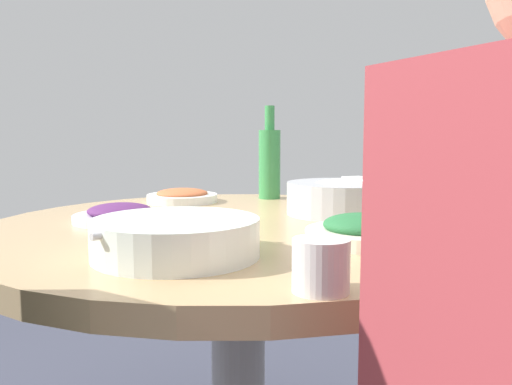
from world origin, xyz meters
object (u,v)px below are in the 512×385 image
at_px(soup_bowl, 176,239).
at_px(dish_tofu_braise, 182,196).
at_px(tea_cup_near, 321,265).
at_px(tea_cup_far, 443,207).
at_px(green_bottle, 270,161).
at_px(round_dining_table, 238,271).
at_px(dish_eggplant, 120,214).
at_px(rice_bowl, 341,197).
at_px(dish_greens, 362,231).

bearing_deg(soup_bowl, dish_tofu_braise, 170.04).
height_order(tea_cup_near, tea_cup_far, tea_cup_near).
height_order(dish_tofu_braise, green_bottle, green_bottle).
distance_m(round_dining_table, dish_eggplant, 0.31).
distance_m(rice_bowl, dish_greens, 0.35).
xyz_separation_m(soup_bowl, green_bottle, (-0.71, 0.40, 0.09)).
xyz_separation_m(rice_bowl, green_bottle, (-0.36, -0.07, 0.07)).
xyz_separation_m(dish_greens, tea_cup_far, (-0.20, 0.33, 0.00)).
relative_size(rice_bowl, green_bottle, 0.95).
distance_m(dish_greens, tea_cup_far, 0.39).
bearing_deg(round_dining_table, soup_bowl, -32.93).
height_order(soup_bowl, tea_cup_near, tea_cup_near).
distance_m(rice_bowl, soup_bowl, 0.59).
bearing_deg(tea_cup_far, round_dining_table, -97.89).
xyz_separation_m(soup_bowl, dish_eggplant, (-0.39, -0.07, -0.01)).
height_order(dish_eggplant, green_bottle, green_bottle).
relative_size(soup_bowl, tea_cup_near, 3.70).
distance_m(dish_greens, tea_cup_near, 0.34).
distance_m(tea_cup_near, tea_cup_far, 0.71).
xyz_separation_m(dish_tofu_braise, tea_cup_near, (0.95, 0.03, 0.02)).
bearing_deg(green_bottle, soup_bowl, -29.72).
distance_m(dish_tofu_braise, green_bottle, 0.30).
relative_size(soup_bowl, dish_tofu_braise, 1.33).
height_order(dish_greens, tea_cup_near, tea_cup_near).
bearing_deg(dish_tofu_braise, dish_greens, 18.87).
bearing_deg(soup_bowl, round_dining_table, 147.07).
distance_m(green_bottle, tea_cup_near, 0.99).
relative_size(dish_tofu_braise, tea_cup_far, 3.06).
bearing_deg(tea_cup_near, round_dining_table, 176.52).
bearing_deg(tea_cup_near, rice_bowl, 151.48).
relative_size(soup_bowl, dish_eggplant, 1.30).
bearing_deg(dish_eggplant, round_dining_table, 67.18).
bearing_deg(green_bottle, rice_bowl, 11.26).
height_order(round_dining_table, green_bottle, green_bottle).
relative_size(soup_bowl, dish_greens, 1.29).
bearing_deg(dish_greens, dish_tofu_braise, -161.13).
bearing_deg(tea_cup_far, dish_greens, -58.63).
height_order(rice_bowl, green_bottle, green_bottle).
bearing_deg(dish_greens, tea_cup_far, 121.37).
xyz_separation_m(round_dining_table, tea_cup_far, (0.07, 0.50, 0.14)).
xyz_separation_m(green_bottle, tea_cup_far, (0.49, 0.29, -0.09)).
height_order(rice_bowl, dish_greens, rice_bowl).
bearing_deg(round_dining_table, dish_greens, 32.46).
distance_m(dish_tofu_braise, dish_greens, 0.72).
bearing_deg(dish_tofu_braise, soup_bowl, -9.96).
bearing_deg(dish_eggplant, dish_greens, 48.57).
xyz_separation_m(soup_bowl, dish_tofu_braise, (-0.70, 0.12, -0.01)).
bearing_deg(dish_greens, soup_bowl, -87.91).
height_order(green_bottle, tea_cup_near, green_bottle).
relative_size(rice_bowl, tea_cup_far, 4.04).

